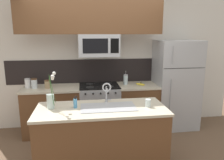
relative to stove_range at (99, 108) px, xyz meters
The scene contains 20 objects.
ground_plane 1.01m from the stove_range, 90.00° to the right, with size 10.00×10.00×0.00m, color brown.
rear_partition 0.97m from the stove_range, 51.72° to the left, with size 5.20×0.10×2.60m, color silver.
splash_band 0.76m from the stove_range, 90.00° to the left, with size 3.62×0.01×0.48m, color black.
back_counter_left 0.90m from the stove_range, behind, with size 1.08×0.65×0.91m.
back_counter_right 0.76m from the stove_range, ahead, with size 0.79×0.65×0.91m.
stove_range is the anchor object (origin of this frame).
microwave 1.23m from the stove_range, 89.84° to the right, with size 0.74×0.40×0.40m.
upper_cabinet_band 1.74m from the stove_range, 160.77° to the right, with size 2.57×0.34×0.60m, color brown.
refrigerator 1.62m from the stove_range, ahead, with size 0.83×0.74×1.78m.
storage_jar_tall 1.43m from the stove_range, behind, with size 0.11×0.11×0.18m.
storage_jar_medium 1.32m from the stove_range, behind, with size 0.11×0.11×0.19m.
storage_jar_short 1.10m from the stove_range, behind, with size 0.10×0.10×0.15m.
banana_bunch 0.94m from the stove_range, ahead, with size 0.19×0.13×0.08m.
french_press 0.77m from the stove_range, ahead, with size 0.09×0.09×0.27m.
island_counter 1.25m from the stove_range, 93.28° to the right, with size 1.79×0.76×0.91m.
kitchen_sink 1.31m from the stove_range, 88.82° to the right, with size 0.76×0.40×0.16m.
sink_faucet 1.23m from the stove_range, 88.55° to the right, with size 0.14×0.14×0.31m.
dish_soap_bottle 1.38m from the stove_range, 109.45° to the right, with size 0.06×0.05×0.16m.
drinking_glass 1.50m from the stove_range, 65.75° to the right, with size 0.08×0.08×0.11m.
flower_vase 1.51m from the stove_range, 122.38° to the right, with size 0.13×0.20×0.50m.
Camera 1 is at (-0.32, -3.20, 1.93)m, focal length 35.00 mm.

